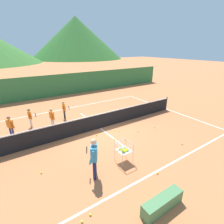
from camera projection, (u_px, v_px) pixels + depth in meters
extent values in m
plane|color=#C67042|center=(100.00, 128.00, 10.36)|extent=(120.00, 120.00, 0.00)
cube|color=white|center=(157.00, 171.00, 6.77)|extent=(12.39, 0.08, 0.01)
cube|color=white|center=(73.00, 107.00, 13.94)|extent=(12.39, 0.08, 0.01)
cube|color=white|center=(167.00, 109.00, 13.54)|extent=(0.08, 9.21, 0.01)
cube|color=white|center=(100.00, 128.00, 10.36)|extent=(0.08, 5.93, 0.01)
cylinder|color=#333338|center=(166.00, 103.00, 13.27)|extent=(0.08, 0.08, 1.05)
cube|color=black|center=(100.00, 121.00, 10.19)|extent=(12.00, 0.02, 0.92)
cube|color=white|center=(100.00, 114.00, 10.02)|extent=(12.00, 0.03, 0.06)
cylinder|color=#191E4C|center=(94.00, 170.00, 6.23)|extent=(0.12, 0.12, 0.81)
cylinder|color=#191E4C|center=(95.00, 165.00, 6.52)|extent=(0.12, 0.12, 0.81)
cube|color=#338CBF|center=(94.00, 152.00, 6.13)|extent=(0.44, 0.53, 0.57)
sphere|color=#DBAD84|center=(94.00, 142.00, 5.97)|extent=(0.23, 0.23, 0.23)
cylinder|color=#338CBF|center=(92.00, 158.00, 5.88)|extent=(0.23, 0.19, 0.56)
cylinder|color=#338CBF|center=(93.00, 149.00, 6.40)|extent=(0.19, 0.16, 0.56)
torus|color=#262628|center=(87.00, 150.00, 6.41)|extent=(0.17, 0.26, 0.29)
cylinder|color=black|center=(93.00, 150.00, 6.42)|extent=(0.20, 0.14, 0.03)
cylinder|color=navy|center=(11.00, 132.00, 9.20)|extent=(0.10, 0.10, 0.64)
cylinder|color=navy|center=(13.00, 133.00, 9.09)|extent=(0.10, 0.10, 0.64)
cube|color=orange|center=(10.00, 124.00, 8.95)|extent=(0.33, 0.42, 0.45)
sphere|color=#996B4C|center=(8.00, 118.00, 8.82)|extent=(0.18, 0.18, 0.18)
cylinder|color=orange|center=(9.00, 123.00, 9.10)|extent=(0.19, 0.14, 0.44)
cylinder|color=orange|center=(13.00, 125.00, 8.88)|extent=(0.15, 0.12, 0.44)
cylinder|color=silver|center=(31.00, 122.00, 10.52)|extent=(0.09, 0.09, 0.61)
cylinder|color=silver|center=(31.00, 123.00, 10.34)|extent=(0.09, 0.09, 0.61)
cube|color=orange|center=(29.00, 115.00, 10.24)|extent=(0.17, 0.36, 0.43)
sphere|color=#996B4C|center=(29.00, 110.00, 10.12)|extent=(0.17, 0.17, 0.17)
cylinder|color=orange|center=(30.00, 114.00, 10.44)|extent=(0.17, 0.07, 0.42)
cylinder|color=orange|center=(31.00, 116.00, 10.11)|extent=(0.13, 0.07, 0.42)
torus|color=#262628|center=(35.00, 115.00, 10.24)|extent=(0.03, 0.29, 0.29)
cylinder|color=black|center=(31.00, 116.00, 10.12)|extent=(0.22, 0.03, 0.03)
cylinder|color=silver|center=(52.00, 123.00, 10.39)|extent=(0.09, 0.09, 0.63)
cylinder|color=silver|center=(54.00, 124.00, 10.21)|extent=(0.09, 0.09, 0.63)
cube|color=orange|center=(52.00, 115.00, 10.11)|extent=(0.21, 0.39, 0.44)
sphere|color=#DBAD84|center=(51.00, 110.00, 9.99)|extent=(0.17, 0.17, 0.17)
cylinder|color=orange|center=(51.00, 114.00, 10.30)|extent=(0.18, 0.08, 0.43)
cylinder|color=orange|center=(54.00, 117.00, 9.98)|extent=(0.14, 0.08, 0.44)
cylinder|color=black|center=(64.00, 114.00, 11.81)|extent=(0.09, 0.09, 0.61)
cylinder|color=black|center=(65.00, 115.00, 11.61)|extent=(0.09, 0.09, 0.61)
cube|color=orange|center=(64.00, 107.00, 11.52)|extent=(0.22, 0.38, 0.43)
sphere|color=tan|center=(63.00, 103.00, 11.40)|extent=(0.17, 0.17, 0.17)
cylinder|color=orange|center=(64.00, 107.00, 11.73)|extent=(0.17, 0.09, 0.42)
cylinder|color=orange|center=(65.00, 109.00, 11.37)|extent=(0.13, 0.08, 0.42)
torus|color=#262628|center=(69.00, 108.00, 11.47)|extent=(0.07, 0.29, 0.29)
cylinder|color=black|center=(65.00, 108.00, 11.37)|extent=(0.22, 0.06, 0.03)
cylinder|color=#B7B7BC|center=(115.00, 151.00, 7.30)|extent=(0.02, 0.02, 0.89)
cylinder|color=#B7B7BC|center=(125.00, 147.00, 7.58)|extent=(0.02, 0.02, 0.89)
cylinder|color=#B7B7BC|center=(123.00, 158.00, 6.86)|extent=(0.02, 0.02, 0.89)
cylinder|color=#B7B7BC|center=(133.00, 154.00, 7.15)|extent=(0.02, 0.02, 0.89)
cube|color=#B7B7BC|center=(124.00, 150.00, 7.18)|extent=(0.56, 0.56, 0.01)
cube|color=#B7B7BC|center=(120.00, 141.00, 7.28)|extent=(0.56, 0.02, 0.02)
cube|color=#B7B7BC|center=(128.00, 147.00, 6.84)|extent=(0.56, 0.02, 0.02)
cube|color=#B7B7BC|center=(119.00, 146.00, 6.92)|extent=(0.02, 0.56, 0.02)
cube|color=#B7B7BC|center=(129.00, 142.00, 7.20)|extent=(0.02, 0.56, 0.02)
sphere|color=yellow|center=(123.00, 152.00, 7.01)|extent=(0.07, 0.07, 0.07)
sphere|color=yellow|center=(123.00, 151.00, 7.05)|extent=(0.07, 0.07, 0.07)
sphere|color=yellow|center=(122.00, 151.00, 7.10)|extent=(0.07, 0.07, 0.07)
sphere|color=yellow|center=(121.00, 150.00, 7.15)|extent=(0.07, 0.07, 0.07)
sphere|color=yellow|center=(120.00, 149.00, 7.20)|extent=(0.07, 0.07, 0.07)
sphere|color=yellow|center=(125.00, 152.00, 7.04)|extent=(0.07, 0.07, 0.07)
sphere|color=yellow|center=(124.00, 151.00, 7.09)|extent=(0.07, 0.07, 0.07)
sphere|color=yellow|center=(123.00, 150.00, 7.14)|extent=(0.07, 0.07, 0.07)
sphere|color=yellow|center=(122.00, 149.00, 7.19)|extent=(0.07, 0.07, 0.07)
sphere|color=yellow|center=(121.00, 149.00, 7.24)|extent=(0.07, 0.07, 0.07)
sphere|color=yellow|center=(126.00, 151.00, 7.07)|extent=(0.07, 0.07, 0.07)
sphere|color=yellow|center=(125.00, 151.00, 7.12)|extent=(0.07, 0.07, 0.07)
sphere|color=yellow|center=(124.00, 150.00, 7.17)|extent=(0.07, 0.07, 0.07)
sphere|color=yellow|center=(123.00, 149.00, 7.23)|extent=(0.07, 0.07, 0.07)
sphere|color=yellow|center=(122.00, 148.00, 7.27)|extent=(0.07, 0.07, 0.07)
sphere|color=yellow|center=(127.00, 151.00, 7.11)|extent=(0.07, 0.07, 0.07)
sphere|color=yellow|center=(126.00, 150.00, 7.16)|extent=(0.07, 0.07, 0.07)
sphere|color=yellow|center=(125.00, 149.00, 7.20)|extent=(0.07, 0.07, 0.07)
sphere|color=yellow|center=(124.00, 148.00, 7.26)|extent=(0.07, 0.07, 0.07)
sphere|color=yellow|center=(123.00, 148.00, 7.30)|extent=(0.07, 0.07, 0.07)
sphere|color=yellow|center=(128.00, 150.00, 7.14)|extent=(0.07, 0.07, 0.07)
sphere|color=yellow|center=(127.00, 150.00, 7.18)|extent=(0.07, 0.07, 0.07)
sphere|color=yellow|center=(126.00, 149.00, 7.23)|extent=(0.07, 0.07, 0.07)
sphere|color=yellow|center=(125.00, 148.00, 7.28)|extent=(0.07, 0.07, 0.07)
sphere|color=yellow|center=(125.00, 147.00, 7.34)|extent=(0.07, 0.07, 0.07)
sphere|color=yellow|center=(123.00, 151.00, 6.98)|extent=(0.07, 0.07, 0.07)
sphere|color=yellow|center=(122.00, 150.00, 7.03)|extent=(0.07, 0.07, 0.07)
sphere|color=yellow|center=(155.00, 128.00, 10.38)|extent=(0.07, 0.07, 0.07)
sphere|color=yellow|center=(138.00, 132.00, 9.87)|extent=(0.07, 0.07, 0.07)
sphere|color=yellow|center=(114.00, 139.00, 9.08)|extent=(0.07, 0.07, 0.07)
sphere|color=yellow|center=(182.00, 144.00, 8.60)|extent=(0.07, 0.07, 0.07)
sphere|color=yellow|center=(114.00, 131.00, 10.01)|extent=(0.07, 0.07, 0.07)
sphere|color=yellow|center=(82.00, 222.00, 4.79)|extent=(0.07, 0.07, 0.07)
sphere|color=yellow|center=(157.00, 173.00, 6.62)|extent=(0.07, 0.07, 0.07)
sphere|color=yellow|center=(126.00, 139.00, 9.06)|extent=(0.07, 0.07, 0.07)
sphere|color=yellow|center=(96.00, 135.00, 9.47)|extent=(0.07, 0.07, 0.07)
sphere|color=yellow|center=(119.00, 131.00, 9.96)|extent=(0.07, 0.07, 0.07)
sphere|color=yellow|center=(41.00, 173.00, 6.64)|extent=(0.07, 0.07, 0.07)
sphere|color=yellow|center=(90.00, 215.00, 4.98)|extent=(0.07, 0.07, 0.07)
cube|color=#33753D|center=(56.00, 85.00, 16.83)|extent=(27.25, 0.08, 2.17)
cube|color=#4C7F4C|center=(162.00, 203.00, 5.12)|extent=(1.50, 0.36, 0.46)
cone|color=#2D6628|center=(76.00, 38.00, 69.57)|extent=(37.60, 37.60, 16.34)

